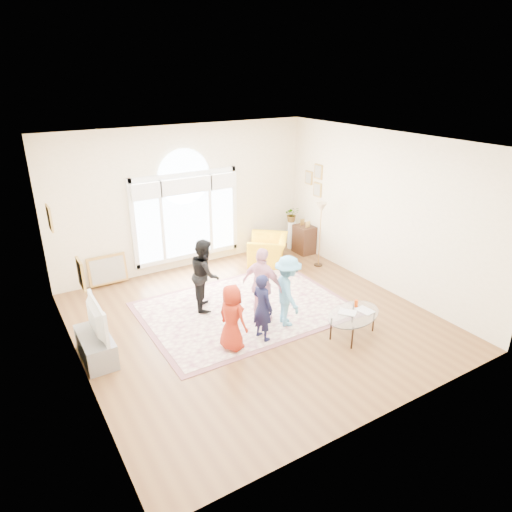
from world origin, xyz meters
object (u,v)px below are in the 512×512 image
area_rug (245,308)px  television (92,319)px  tv_console (96,347)px  armchair (268,250)px  coffee_table (353,315)px

area_rug → television: (-2.81, -0.17, 0.70)m
area_rug → tv_console: size_ratio=3.60×
armchair → area_rug: bearing=-5.1°
area_rug → television: television is taller
area_rug → television: size_ratio=3.62×
coffee_table → armchair: (0.49, 3.45, -0.08)m
coffee_table → armchair: bearing=64.7°
tv_console → area_rug: bearing=3.4°
television → armchair: television is taller
armchair → tv_console: bearing=-28.8°
armchair → coffee_table: bearing=30.3°
area_rug → coffee_table: (1.11, -1.76, 0.39)m
television → armchair: bearing=22.8°
area_rug → television: bearing=-176.6°
television → tv_console: bearing=180.0°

